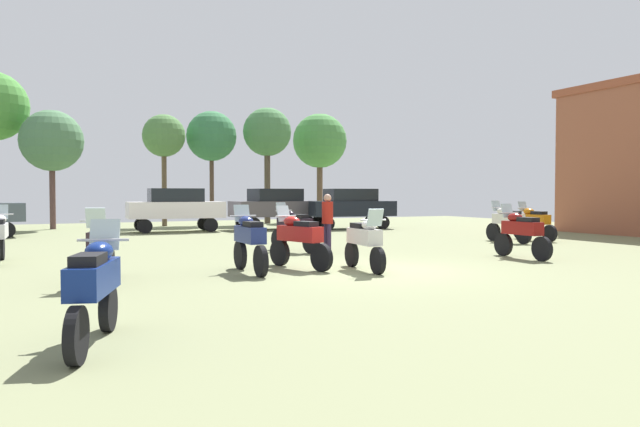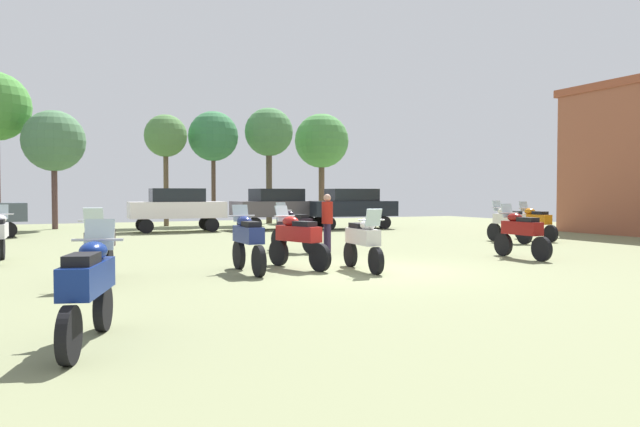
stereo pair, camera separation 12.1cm
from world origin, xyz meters
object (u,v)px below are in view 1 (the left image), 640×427
object	(u,v)px
car_3	(350,205)
person_2	(327,218)
car_2	(275,206)
tree_8	(267,133)
motorcycle_6	(294,228)
tree_2	(320,142)
motorcycle_8	(94,285)
tree_5	(211,137)
motorcycle_10	(102,245)
motorcycle_2	(508,222)
motorcycle_3	(299,238)
motorcycle_11	(534,221)
motorcycle_4	(365,240)
car_1	(176,206)
tree_7	(52,141)
motorcycle_5	(521,232)
motorcycle_7	(249,240)
tree_1	(164,137)

from	to	relation	value
car_3	person_2	distance (m)	11.69
car_2	tree_8	size ratio (longest dim) A/B	0.65
motorcycle_6	tree_2	world-z (taller)	tree_2
motorcycle_8	car_3	world-z (taller)	car_3
motorcycle_6	tree_5	distance (m)	17.10
motorcycle_8	motorcycle_10	xyz separation A→B (m)	(0.55, 5.17, 0.03)
motorcycle_2	motorcycle_3	size ratio (longest dim) A/B	1.04
car_2	person_2	distance (m)	11.46
motorcycle_11	car_2	xyz separation A→B (m)	(-6.31, 10.67, 0.45)
motorcycle_6	tree_2	size ratio (longest dim) A/B	0.31
motorcycle_4	motorcycle_3	bearing A→B (deg)	-33.55
car_3	motorcycle_10	bearing A→B (deg)	142.51
car_1	tree_7	size ratio (longest dim) A/B	0.75
motorcycle_5	motorcycle_7	xyz separation A→B (m)	(-7.66, 0.36, 0.01)
car_3	tree_5	bearing A→B (deg)	43.12
motorcycle_8	motorcycle_10	size ratio (longest dim) A/B	0.96
tree_1	motorcycle_11	bearing A→B (deg)	-55.73
motorcycle_5	tree_1	bearing A→B (deg)	107.49
car_2	motorcycle_10	bearing A→B (deg)	143.63
person_2	tree_8	xyz separation A→B (m)	(4.18, 16.58, 4.27)
motorcycle_8	tree_7	world-z (taller)	tree_7
motorcycle_2	tree_7	bearing A→B (deg)	133.14
tree_2	car_1	bearing A→B (deg)	-148.29
tree_5	motorcycle_4	bearing A→B (deg)	-95.66
motorcycle_3	motorcycle_7	distance (m)	1.32
motorcycle_4	tree_1	distance (m)	21.01
motorcycle_11	car_3	world-z (taller)	car_3
motorcycle_2	tree_5	world-z (taller)	tree_5
motorcycle_2	tree_2	bearing A→B (deg)	87.40
motorcycle_4	tree_8	xyz separation A→B (m)	(5.35, 20.92, 4.59)
motorcycle_5	car_1	world-z (taller)	car_1
motorcycle_4	car_3	world-z (taller)	car_3
car_3	tree_7	xyz separation A→B (m)	(-13.49, 5.93, 3.17)
motorcycle_4	motorcycle_5	xyz separation A→B (m)	(5.14, 0.39, 0.02)
person_2	tree_8	size ratio (longest dim) A/B	0.26
motorcycle_5	tree_8	world-z (taller)	tree_8
car_2	tree_8	bearing A→B (deg)	-20.32
tree_5	motorcycle_3	bearing A→B (deg)	-99.33
motorcycle_11	tree_1	size ratio (longest dim) A/B	0.37
motorcycle_3	car_1	size ratio (longest dim) A/B	0.48
tree_5	person_2	bearing A→B (deg)	-93.15
car_3	tree_7	size ratio (longest dim) A/B	0.76
motorcycle_4	car_3	distance (m)	16.05
motorcycle_6	motorcycle_7	world-z (taller)	motorcycle_7
motorcycle_6	tree_7	xyz separation A→B (m)	(-6.40, 15.48, 3.61)
car_3	tree_8	distance (m)	8.06
motorcycle_8	car_1	world-z (taller)	car_1
motorcycle_2	motorcycle_5	size ratio (longest dim) A/B	1.03
motorcycle_3	car_1	xyz separation A→B (m)	(0.14, 14.66, 0.44)
motorcycle_6	motorcycle_10	xyz separation A→B (m)	(-5.86, -4.08, 0.01)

